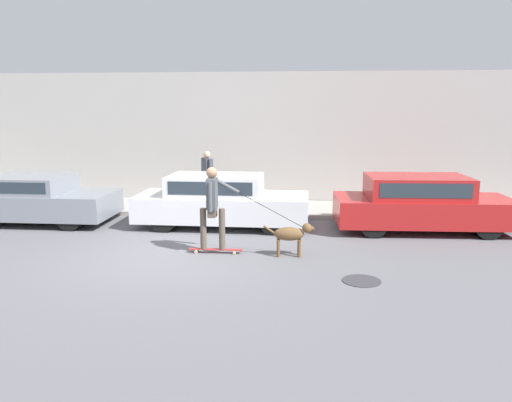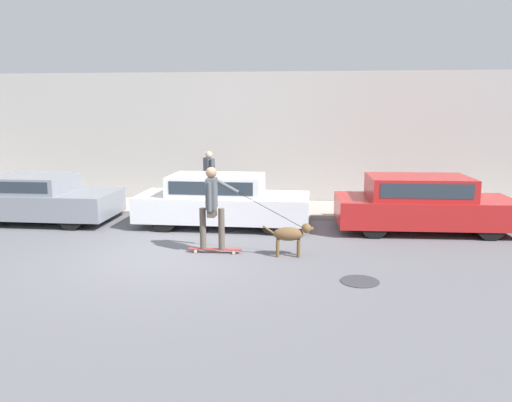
{
  "view_description": "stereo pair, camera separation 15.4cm",
  "coord_description": "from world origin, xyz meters",
  "px_view_note": "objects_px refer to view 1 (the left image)",
  "views": [
    {
      "loc": [
        2.59,
        -9.53,
        2.95
      ],
      "look_at": [
        1.58,
        1.23,
        0.95
      ],
      "focal_mm": 35.0,
      "sensor_mm": 36.0,
      "label": 1
    },
    {
      "loc": [
        2.75,
        -9.51,
        2.95
      ],
      "look_at": [
        1.58,
        1.23,
        0.95
      ],
      "focal_mm": 35.0,
      "sensor_mm": 36.0,
      "label": 2
    }
  ],
  "objects_px": {
    "parked_car_1": "(221,201)",
    "pedestrian_with_bag": "(208,177)",
    "parked_car_0": "(36,200)",
    "dog": "(291,235)",
    "skateboarder": "(213,204)",
    "parked_car_2": "(421,204)"
  },
  "relations": [
    {
      "from": "skateboarder",
      "to": "parked_car_1",
      "type": "bearing_deg",
      "value": 95.14
    },
    {
      "from": "dog",
      "to": "pedestrian_with_bag",
      "type": "xyz_separation_m",
      "value": [
        -2.53,
        4.28,
        0.57
      ]
    },
    {
      "from": "parked_car_0",
      "to": "pedestrian_with_bag",
      "type": "distance_m",
      "value": 4.62
    },
    {
      "from": "skateboarder",
      "to": "dog",
      "type": "bearing_deg",
      "value": -2.82
    },
    {
      "from": "dog",
      "to": "parked_car_1",
      "type": "bearing_deg",
      "value": 123.92
    },
    {
      "from": "parked_car_2",
      "to": "dog",
      "type": "xyz_separation_m",
      "value": [
        -3.1,
        -2.45,
        -0.22
      ]
    },
    {
      "from": "skateboarder",
      "to": "pedestrian_with_bag",
      "type": "bearing_deg",
      "value": 101.83
    },
    {
      "from": "parked_car_1",
      "to": "pedestrian_with_bag",
      "type": "distance_m",
      "value": 1.99
    },
    {
      "from": "parked_car_1",
      "to": "skateboarder",
      "type": "distance_m",
      "value": 2.43
    },
    {
      "from": "parked_car_0",
      "to": "skateboarder",
      "type": "relative_size",
      "value": 1.64
    },
    {
      "from": "pedestrian_with_bag",
      "to": "parked_car_0",
      "type": "bearing_deg",
      "value": -7.06
    },
    {
      "from": "parked_car_0",
      "to": "parked_car_1",
      "type": "xyz_separation_m",
      "value": [
        4.91,
        0.0,
        0.04
      ]
    },
    {
      "from": "parked_car_0",
      "to": "skateboarder",
      "type": "distance_m",
      "value": 5.69
    },
    {
      "from": "parked_car_0",
      "to": "skateboarder",
      "type": "bearing_deg",
      "value": -25.14
    },
    {
      "from": "skateboarder",
      "to": "pedestrian_with_bag",
      "type": "height_order",
      "value": "skateboarder"
    },
    {
      "from": "parked_car_0",
      "to": "dog",
      "type": "distance_m",
      "value": 7.18
    },
    {
      "from": "parked_car_0",
      "to": "dog",
      "type": "height_order",
      "value": "parked_car_0"
    },
    {
      "from": "skateboarder",
      "to": "pedestrian_with_bag",
      "type": "relative_size",
      "value": 1.49
    },
    {
      "from": "parked_car_1",
      "to": "pedestrian_with_bag",
      "type": "height_order",
      "value": "pedestrian_with_bag"
    },
    {
      "from": "parked_car_2",
      "to": "pedestrian_with_bag",
      "type": "bearing_deg",
      "value": 159.82
    },
    {
      "from": "parked_car_0",
      "to": "dog",
      "type": "bearing_deg",
      "value": -20.2
    },
    {
      "from": "parked_car_0",
      "to": "parked_car_1",
      "type": "distance_m",
      "value": 4.91
    }
  ]
}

